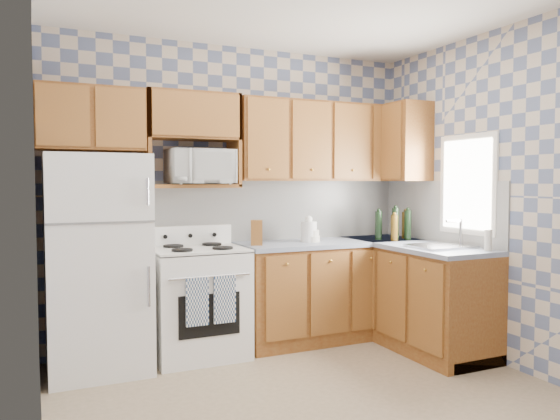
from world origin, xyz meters
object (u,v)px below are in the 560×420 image
(microwave, at_px, (200,167))
(electric_kettle, at_px, (309,232))
(refrigerator, at_px, (97,264))
(stove_body, at_px, (198,303))

(microwave, bearing_deg, electric_kettle, -7.73)
(refrigerator, distance_m, stove_body, 0.89)
(stove_body, bearing_deg, microwave, 61.05)
(microwave, xyz_separation_m, electric_kettle, (1.00, -0.09, -0.59))
(refrigerator, relative_size, electric_kettle, 8.98)
(stove_body, bearing_deg, refrigerator, -178.22)
(refrigerator, height_order, stove_body, refrigerator)
(refrigerator, bearing_deg, electric_kettle, 1.07)
(refrigerator, relative_size, microwave, 3.12)
(stove_body, xyz_separation_m, microwave, (0.06, 0.10, 1.15))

